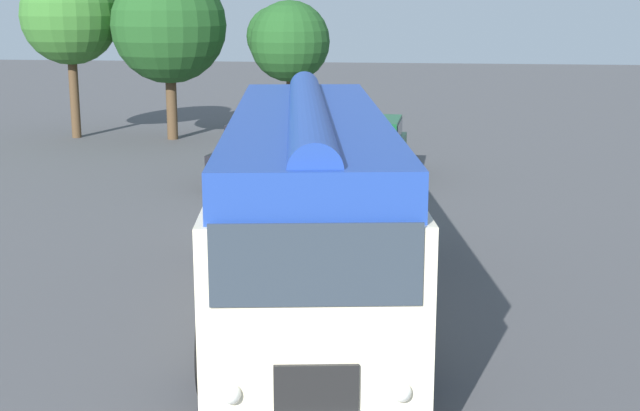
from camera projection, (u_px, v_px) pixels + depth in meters
The scene contains 7 objects.
ground_plane at pixel (327, 317), 14.12m from camera, with size 120.00×120.00×0.00m, color #474749.
vintage_bus at pixel (308, 196), 14.04m from camera, with size 3.99×10.35×3.49m.
car_near_left at pixel (263, 151), 24.68m from camera, with size 2.40×4.40×1.66m.
car_mid_left at pixel (372, 148), 25.21m from camera, with size 2.06×4.25×1.66m.
tree_far_left at pixel (72, 17), 31.90m from camera, with size 3.48×3.48×6.13m.
tree_left_of_centre at pixel (171, 24), 31.45m from camera, with size 4.09×4.09×6.11m.
tree_centre at pixel (286, 40), 31.52m from camera, with size 3.01×2.85×4.95m.
Camera 1 is at (1.54, -13.28, 4.90)m, focal length 50.00 mm.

